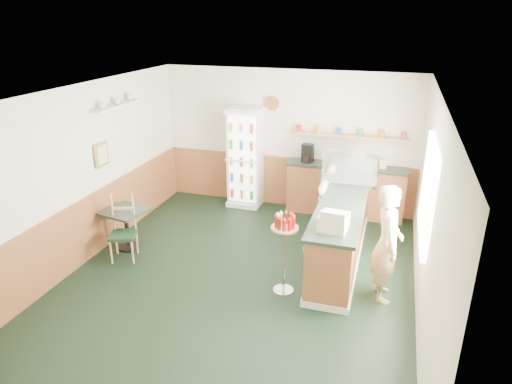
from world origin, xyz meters
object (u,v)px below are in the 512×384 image
at_px(drinks_fridge, 245,158).
at_px(cash_register, 334,222).
at_px(cafe_chair, 125,225).
at_px(cafe_table, 126,221).
at_px(condiment_stand, 284,240).
at_px(display_case, 350,168).
at_px(shopkeeper, 387,243).

xyz_separation_m(drinks_fridge, cash_register, (2.14, -2.74, 0.13)).
bearing_deg(cafe_chair, cafe_table, 100.28).
xyz_separation_m(cash_register, cafe_chair, (-3.26, 0.13, -0.57)).
height_order(condiment_stand, cafe_chair, condiment_stand).
height_order(cafe_table, cafe_chair, cafe_chair).
bearing_deg(cash_register, cafe_table, 179.14).
bearing_deg(cash_register, drinks_fridge, 133.28).
distance_m(drinks_fridge, display_case, 2.33).
height_order(cash_register, cafe_chair, cash_register).
distance_m(shopkeeper, cafe_table, 4.12).
bearing_deg(cafe_table, shopkeeper, -2.79).
height_order(shopkeeper, condiment_stand, shopkeeper).
bearing_deg(shopkeeper, cash_register, 94.52).
bearing_deg(display_case, cash_register, -90.00).
bearing_deg(display_case, shopkeeper, -67.36).
xyz_separation_m(cash_register, cafe_table, (-3.40, 0.37, -0.63)).
xyz_separation_m(condiment_stand, cafe_table, (-2.77, 0.47, -0.32)).
relative_size(condiment_stand, cafe_table, 1.58).
relative_size(display_case, cafe_table, 1.23).
bearing_deg(cash_register, display_case, 95.34).
relative_size(cash_register, condiment_stand, 0.33).
relative_size(display_case, condiment_stand, 0.77).
height_order(cash_register, cafe_table, cash_register).
bearing_deg(condiment_stand, display_case, 72.10).
bearing_deg(drinks_fridge, condiment_stand, -62.01).
bearing_deg(condiment_stand, cafe_table, 170.43).
bearing_deg(cash_register, cafe_chair, -176.89).
bearing_deg(cafe_chair, display_case, 8.51).
relative_size(shopkeeper, condiment_stand, 1.42).
height_order(drinks_fridge, cash_register, drinks_fridge).
relative_size(drinks_fridge, cafe_table, 2.70).
distance_m(display_case, cafe_chair, 3.76).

